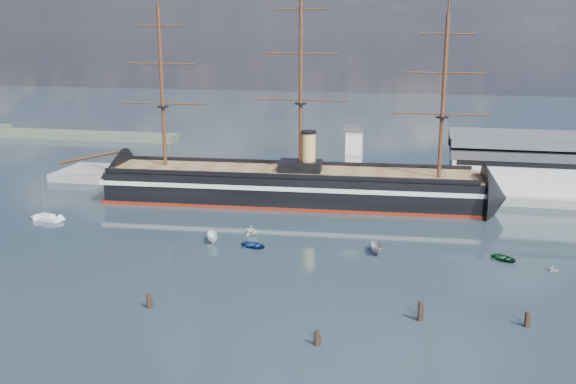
# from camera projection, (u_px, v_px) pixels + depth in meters

# --- Properties ---
(ground) EXTENTS (600.00, 600.00, 0.00)m
(ground) POSITION_uv_depth(u_px,v_px,m) (321.00, 230.00, 133.16)
(ground) COLOR #1F2A31
(ground) RESTS_ON ground
(quay) EXTENTS (180.00, 18.00, 2.00)m
(quay) POSITION_uv_depth(u_px,v_px,m) (381.00, 191.00, 165.29)
(quay) COLOR slate
(quay) RESTS_ON ground
(quay_tower) EXTENTS (5.00, 5.00, 15.00)m
(quay_tower) POSITION_uv_depth(u_px,v_px,m) (354.00, 155.00, 161.46)
(quay_tower) COLOR silver
(quay_tower) RESTS_ON ground
(shoreline) EXTENTS (120.00, 10.00, 4.00)m
(shoreline) POSITION_uv_depth(u_px,v_px,m) (8.00, 132.00, 250.87)
(shoreline) COLOR #3F4C38
(shoreline) RESTS_ON ground
(warship) EXTENTS (113.33, 21.51, 53.94)m
(warship) POSITION_uv_depth(u_px,v_px,m) (285.00, 186.00, 153.55)
(warship) COLOR black
(warship) RESTS_ON ground
(sailboat) EXTENTS (6.70, 3.72, 10.29)m
(sailboat) POSITION_uv_depth(u_px,v_px,m) (48.00, 217.00, 139.46)
(sailboat) COLOR silver
(sailboat) RESTS_ON ground
(motorboat_a) EXTENTS (6.45, 4.35, 2.42)m
(motorboat_a) POSITION_uv_depth(u_px,v_px,m) (213.00, 243.00, 125.00)
(motorboat_a) COLOR white
(motorboat_a) RESTS_ON ground
(motorboat_b) EXTENTS (2.25, 3.41, 1.48)m
(motorboat_b) POSITION_uv_depth(u_px,v_px,m) (254.00, 248.00, 122.17)
(motorboat_b) COLOR navy
(motorboat_b) RESTS_ON ground
(motorboat_c) EXTENTS (6.41, 3.67, 2.42)m
(motorboat_c) POSITION_uv_depth(u_px,v_px,m) (376.00, 254.00, 118.88)
(motorboat_c) COLOR gray
(motorboat_c) RESTS_ON ground
(motorboat_d) EXTENTS (5.17, 6.29, 2.14)m
(motorboat_d) POSITION_uv_depth(u_px,v_px,m) (252.00, 235.00, 129.93)
(motorboat_d) COLOR white
(motorboat_d) RESTS_ON ground
(motorboat_e) EXTENTS (2.78, 3.04, 1.38)m
(motorboat_e) POSITION_uv_depth(u_px,v_px,m) (504.00, 261.00, 115.32)
(motorboat_e) COLOR #0F361C
(motorboat_e) RESTS_ON ground
(motorboat_g) EXTENTS (3.27, 3.24, 1.18)m
(motorboat_g) POSITION_uv_depth(u_px,v_px,m) (553.00, 272.00, 110.00)
(motorboat_g) COLOR silver
(motorboat_g) RESTS_ON ground
(piling_near_left) EXTENTS (0.64, 0.64, 2.97)m
(piling_near_left) POSITION_uv_depth(u_px,v_px,m) (149.00, 308.00, 95.65)
(piling_near_left) COLOR black
(piling_near_left) RESTS_ON ground
(piling_near_mid) EXTENTS (0.64, 0.64, 2.81)m
(piling_near_mid) POSITION_uv_depth(u_px,v_px,m) (316.00, 345.00, 84.34)
(piling_near_mid) COLOR black
(piling_near_mid) RESTS_ON ground
(piling_near_right) EXTENTS (0.64, 0.64, 3.71)m
(piling_near_right) POSITION_uv_depth(u_px,v_px,m) (419.00, 321.00, 91.43)
(piling_near_right) COLOR black
(piling_near_right) RESTS_ON ground
(piling_far_right) EXTENTS (0.64, 0.64, 2.97)m
(piling_far_right) POSITION_uv_depth(u_px,v_px,m) (526.00, 327.00, 89.58)
(piling_far_right) COLOR black
(piling_far_right) RESTS_ON ground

